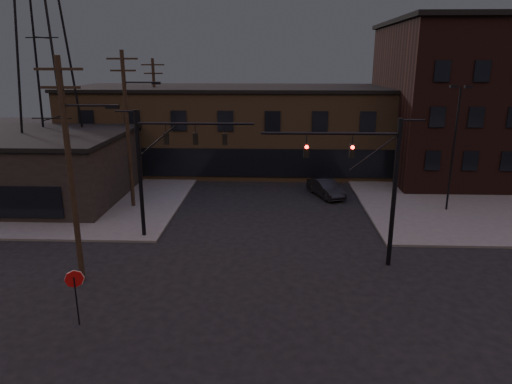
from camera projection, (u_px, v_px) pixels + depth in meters
ground at (269, 304)px, 20.93m from camera, size 140.00×140.00×0.00m
sidewalk_nw at (38, 179)px, 42.89m from camera, size 30.00×30.00×0.15m
building_row at (273, 129)px, 46.71m from camera, size 40.00×12.00×8.00m
building_right at (505, 102)px, 43.11m from camera, size 22.00×16.00×14.00m
building_left at (21, 168)px, 36.38m from camera, size 16.00×12.00×5.00m
traffic_signal_near at (373, 177)px, 23.68m from camera, size 7.12×0.24×8.00m
traffic_signal_far at (160, 160)px, 27.49m from camera, size 7.12×0.24×8.00m
stop_sign at (75, 285)px, 18.83m from camera, size 0.72×0.33×2.48m
utility_pole_near at (71, 168)px, 21.60m from camera, size 3.70×0.28×11.00m
utility_pole_mid at (128, 127)px, 33.09m from camera, size 3.70×0.28×11.50m
utility_pole_far at (156, 113)px, 44.74m from camera, size 2.20×0.28×11.00m
transmission_tower at (42, 38)px, 35.46m from camera, size 7.00×7.00×25.00m
lot_light_a at (455, 138)px, 32.35m from camera, size 1.50×0.28×9.14m
lot_light_b at (507, 128)px, 36.92m from camera, size 1.50×0.28×9.14m
parked_car_lot_a at (445, 174)px, 41.49m from camera, size 4.56×3.24×1.44m
parked_car_lot_b at (499, 177)px, 40.57m from camera, size 4.81×3.55×1.29m
car_crossing at (326, 188)px, 37.39m from camera, size 2.99×4.57×1.42m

